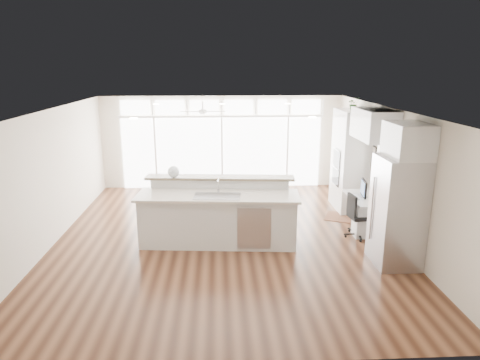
{
  "coord_description": "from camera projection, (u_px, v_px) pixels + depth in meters",
  "views": [
    {
      "loc": [
        -0.1,
        -8.48,
        3.56
      ],
      "look_at": [
        0.36,
        0.6,
        1.1
      ],
      "focal_mm": 32.0,
      "sensor_mm": 36.0,
      "label": 1
    }
  ],
  "objects": [
    {
      "name": "wall_right",
      "position": [
        391.0,
        174.0,
        8.93
      ],
      "size": [
        0.04,
        8.0,
        2.7
      ],
      "primitive_type": "cube",
      "color": "silver",
      "rests_on": "floor"
    },
    {
      "name": "office_chair",
      "position": [
        360.0,
        216.0,
        9.02
      ],
      "size": [
        0.54,
        0.5,
        0.94
      ],
      "primitive_type": "cube",
      "rotation": [
        0.0,
        0.0,
        0.11
      ],
      "color": "black",
      "rests_on": "floor"
    },
    {
      "name": "refrigerator",
      "position": [
        398.0,
        212.0,
        7.7
      ],
      "size": [
        0.76,
        0.9,
        2.0
      ],
      "primitive_type": "cube",
      "color": "#ADADB2",
      "rests_on": "floor"
    },
    {
      "name": "fishbowl",
      "position": [
        174.0,
        172.0,
        8.86
      ],
      "size": [
        0.29,
        0.29,
        0.24
      ],
      "primitive_type": "sphere",
      "rotation": [
        0.0,
        0.0,
        -0.2
      ],
      "color": "silver",
      "rests_on": "kitchen_island"
    },
    {
      "name": "floor",
      "position": [
        224.0,
        238.0,
        9.11
      ],
      "size": [
        7.0,
        8.0,
        0.02
      ],
      "primitive_type": "cube",
      "color": "#3D2012",
      "rests_on": "ground"
    },
    {
      "name": "kitchen_island",
      "position": [
        218.0,
        214.0,
        8.65
      ],
      "size": [
        3.34,
        1.49,
        1.29
      ],
      "primitive_type": "cube",
      "rotation": [
        0.0,
        0.0,
        -0.08
      ],
      "color": "silver",
      "rests_on": "floor"
    },
    {
      "name": "recessed_lights",
      "position": [
        223.0,
        110.0,
        8.6
      ],
      "size": [
        3.4,
        3.0,
        0.02
      ],
      "primitive_type": "cube",
      "color": "beige",
      "rests_on": "ceiling"
    },
    {
      "name": "desk_window",
      "position": [
        385.0,
        162.0,
        9.16
      ],
      "size": [
        0.04,
        0.85,
        0.85
      ],
      "primitive_type": "cube",
      "color": "white",
      "rests_on": "wall_right"
    },
    {
      "name": "keyboard",
      "position": [
        356.0,
        197.0,
        9.34
      ],
      "size": [
        0.17,
        0.37,
        0.02
      ],
      "primitive_type": "cube",
      "rotation": [
        0.0,
        0.0,
        -0.1
      ],
      "color": "white",
      "rests_on": "desk_nook"
    },
    {
      "name": "wall_left",
      "position": [
        50.0,
        178.0,
        8.58
      ],
      "size": [
        0.04,
        8.0,
        2.7
      ],
      "primitive_type": "cube",
      "color": "silver",
      "rests_on": "floor"
    },
    {
      "name": "transom_row",
      "position": [
        221.0,
        107.0,
        12.28
      ],
      "size": [
        5.9,
        0.06,
        0.4
      ],
      "primitive_type": "cube",
      "color": "white",
      "rests_on": "wall_back"
    },
    {
      "name": "ceiling",
      "position": [
        223.0,
        110.0,
        8.4
      ],
      "size": [
        7.0,
        8.0,
        0.02
      ],
      "primitive_type": "cube",
      "color": "white",
      "rests_on": "wall_back"
    },
    {
      "name": "wall_front",
      "position": [
        229.0,
        264.0,
        4.9
      ],
      "size": [
        7.0,
        0.04,
        2.7
      ],
      "primitive_type": "cube",
      "color": "silver",
      "rests_on": "floor"
    },
    {
      "name": "upper_cabinets",
      "position": [
        375.0,
        125.0,
        8.94
      ],
      "size": [
        0.64,
        1.3,
        0.64
      ],
      "primitive_type": "cube",
      "color": "silver",
      "rests_on": "wall_right"
    },
    {
      "name": "desk_nook",
      "position": [
        365.0,
        213.0,
        9.45
      ],
      "size": [
        0.72,
        1.3,
        0.76
      ],
      "primitive_type": "cube",
      "color": "silver",
      "rests_on": "floor"
    },
    {
      "name": "potted_plant",
      "position": [
        353.0,
        105.0,
        10.31
      ],
      "size": [
        0.32,
        0.34,
        0.24
      ],
      "primitive_type": "imported",
      "rotation": [
        0.0,
        0.0,
        0.14
      ],
      "color": "#2E622A",
      "rests_on": "oven_cabinet"
    },
    {
      "name": "rug",
      "position": [
        346.0,
        218.0,
        10.26
      ],
      "size": [
        1.17,
        1.04,
        0.01
      ],
      "primitive_type": "cube",
      "rotation": [
        0.0,
        0.0,
        -0.42
      ],
      "color": "#3E1F13",
      "rests_on": "floor"
    },
    {
      "name": "oven_cabinet",
      "position": [
        350.0,
        160.0,
        10.67
      ],
      "size": [
        0.64,
        1.2,
        2.5
      ],
      "primitive_type": "cube",
      "color": "silver",
      "rests_on": "floor"
    },
    {
      "name": "fridge_cabinet",
      "position": [
        408.0,
        140.0,
        7.36
      ],
      "size": [
        0.64,
        0.9,
        0.6
      ],
      "primitive_type": "cube",
      "color": "silver",
      "rests_on": "wall_right"
    },
    {
      "name": "ceiling_fan",
      "position": [
        203.0,
        108.0,
        11.13
      ],
      "size": [
        1.16,
        1.16,
        0.32
      ],
      "primitive_type": "cube",
      "color": "white",
      "rests_on": "ceiling"
    },
    {
      "name": "framed_photos",
      "position": [
        374.0,
        162.0,
        9.8
      ],
      "size": [
        0.06,
        0.22,
        0.8
      ],
      "primitive_type": "cube",
      "color": "black",
      "rests_on": "wall_right"
    },
    {
      "name": "glass_wall",
      "position": [
        222.0,
        153.0,
        12.63
      ],
      "size": [
        5.8,
        0.06,
        2.08
      ],
      "primitive_type": "cube",
      "color": "white",
      "rests_on": "wall_back"
    },
    {
      "name": "wall_back",
      "position": [
        222.0,
        142.0,
        12.61
      ],
      "size": [
        7.0,
        0.04,
        2.7
      ],
      "primitive_type": "cube",
      "color": "silver",
      "rests_on": "floor"
    },
    {
      "name": "monitor",
      "position": [
        364.0,
        188.0,
        9.29
      ],
      "size": [
        0.15,
        0.49,
        0.4
      ],
      "primitive_type": "cube",
      "rotation": [
        0.0,
        0.0,
        -0.15
      ],
      "color": "black",
      "rests_on": "desk_nook"
    }
  ]
}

